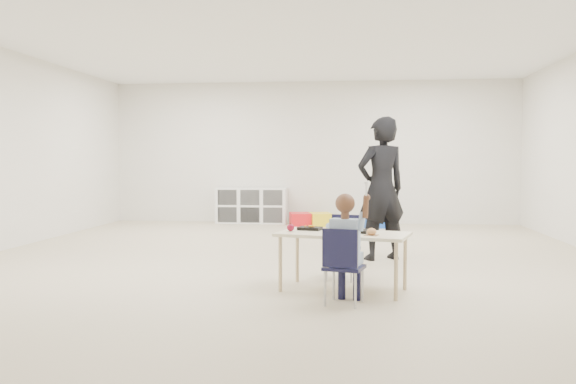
# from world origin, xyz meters

# --- Properties ---
(room) EXTENTS (9.00, 9.02, 2.80)m
(room) POSITION_xyz_m (0.00, 0.00, 1.40)
(room) COLOR beige
(room) RESTS_ON ground
(table) EXTENTS (1.33, 0.88, 0.56)m
(table) POSITION_xyz_m (0.73, -1.80, 0.28)
(table) COLOR #FFF3CB
(table) RESTS_ON ground
(chair_near) EXTENTS (0.39, 0.37, 0.67)m
(chair_near) POSITION_xyz_m (0.75, -2.35, 0.33)
(chair_near) COLOR black
(chair_near) RESTS_ON ground
(chair_far) EXTENTS (0.39, 0.37, 0.67)m
(chair_far) POSITION_xyz_m (0.71, -1.25, 0.33)
(chair_far) COLOR black
(chair_far) RESTS_ON ground
(child) EXTENTS (0.54, 0.54, 1.06)m
(child) POSITION_xyz_m (0.75, -2.35, 0.53)
(child) COLOR #ABC3E8
(child) RESTS_ON chair_near
(lunch_tray_near) EXTENTS (0.25, 0.21, 0.03)m
(lunch_tray_near) POSITION_xyz_m (0.85, -1.79, 0.57)
(lunch_tray_near) COLOR black
(lunch_tray_near) RESTS_ON table
(lunch_tray_far) EXTENTS (0.25, 0.21, 0.03)m
(lunch_tray_far) POSITION_xyz_m (0.40, -1.61, 0.57)
(lunch_tray_far) COLOR black
(lunch_tray_far) RESTS_ON table
(milk_carton) EXTENTS (0.08, 0.08, 0.10)m
(milk_carton) POSITION_xyz_m (0.73, -1.95, 0.61)
(milk_carton) COLOR white
(milk_carton) RESTS_ON table
(bread_roll) EXTENTS (0.09, 0.09, 0.07)m
(bread_roll) POSITION_xyz_m (0.99, -1.98, 0.59)
(bread_roll) COLOR tan
(bread_roll) RESTS_ON table
(apple_near) EXTENTS (0.07, 0.07, 0.07)m
(apple_near) POSITION_xyz_m (0.65, -1.70, 0.59)
(apple_near) COLOR maroon
(apple_near) RESTS_ON table
(apple_far) EXTENTS (0.07, 0.07, 0.07)m
(apple_far) POSITION_xyz_m (0.22, -1.75, 0.59)
(apple_far) COLOR maroon
(apple_far) RESTS_ON table
(cubby_shelf) EXTENTS (1.40, 0.40, 0.70)m
(cubby_shelf) POSITION_xyz_m (-1.20, 4.28, 0.35)
(cubby_shelf) COLOR white
(cubby_shelf) RESTS_ON ground
(adult) EXTENTS (0.78, 0.68, 1.79)m
(adult) POSITION_xyz_m (1.16, 0.09, 0.89)
(adult) COLOR black
(adult) RESTS_ON ground
(bin_red) EXTENTS (0.47, 0.55, 0.24)m
(bin_red) POSITION_xyz_m (-0.21, 3.98, 0.12)
(bin_red) COLOR red
(bin_red) RESTS_ON ground
(bin_yellow) EXTENTS (0.50, 0.58, 0.24)m
(bin_yellow) POSITION_xyz_m (0.18, 3.98, 0.12)
(bin_yellow) COLOR yellow
(bin_yellow) RESTS_ON ground
(bin_blue) EXTENTS (0.47, 0.55, 0.23)m
(bin_blue) POSITION_xyz_m (1.17, 3.78, 0.12)
(bin_blue) COLOR blue
(bin_blue) RESTS_ON ground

